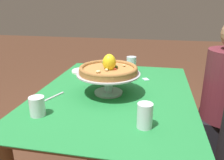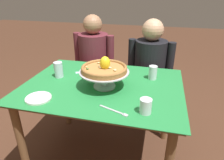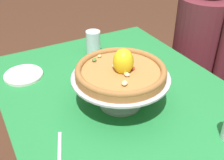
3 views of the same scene
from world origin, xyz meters
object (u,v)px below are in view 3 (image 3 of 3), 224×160
dinner_fork (59,158)px  side_plate (23,75)px  pizza (121,71)px  diner_left (197,60)px  sugar_packet (126,59)px  water_glass_side_left (93,45)px  pizza_stand (121,84)px

dinner_fork → side_plate: bearing=177.7°
pizza → side_plate: size_ratio=1.93×
dinner_fork → diner_left: diner_left is taller
sugar_packet → water_glass_side_left: bearing=-136.5°
dinner_fork → diner_left: size_ratio=0.17×
side_plate → water_glass_side_left: bearing=95.6°
side_plate → dinner_fork: size_ratio=0.89×
pizza → dinner_fork: 0.38m
pizza_stand → side_plate: pizza_stand is taller
pizza_stand → side_plate: (-0.39, -0.29, -0.08)m
diner_left → water_glass_side_left: bearing=-96.5°
side_plate → sugar_packet: size_ratio=3.58×
side_plate → sugar_packet: side_plate is taller
pizza → diner_left: size_ratio=0.29×
pizza_stand → diner_left: diner_left is taller
side_plate → diner_left: 1.09m
pizza_stand → water_glass_side_left: 0.44m
water_glass_side_left → side_plate: bearing=-84.4°
dinner_fork → sugar_packet: size_ratio=4.04×
diner_left → pizza_stand: bearing=-65.8°
water_glass_side_left → sugar_packet: water_glass_side_left is taller
side_plate → diner_left: (0.04, 1.07, -0.18)m
pizza_stand → sugar_packet: size_ratio=7.58×
pizza_stand → side_plate: size_ratio=2.12×
dinner_fork → sugar_packet: (-0.46, 0.52, -0.00)m
pizza_stand → dinner_fork: size_ratio=1.87×
pizza_stand → pizza: bearing=58.0°
pizza_stand → pizza: pizza is taller
water_glass_side_left → dinner_fork: 0.71m
pizza → sugar_packet: (-0.30, 0.21, -0.15)m
pizza_stand → dinner_fork: bearing=-63.5°
diner_left → side_plate: bearing=-92.3°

